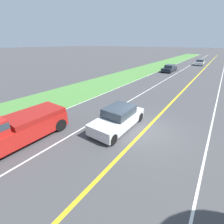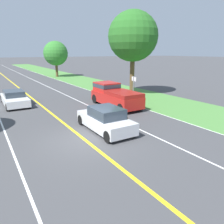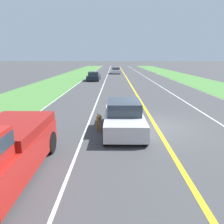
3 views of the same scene
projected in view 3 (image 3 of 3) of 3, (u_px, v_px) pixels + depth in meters
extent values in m
plane|color=#424244|center=(155.00, 126.00, 11.21)|extent=(400.00, 400.00, 0.00)
cube|color=yellow|center=(155.00, 126.00, 11.21)|extent=(0.18, 160.00, 0.01)
cube|color=white|center=(20.00, 125.00, 11.28)|extent=(0.14, 160.00, 0.01)
cube|color=white|center=(88.00, 126.00, 11.24)|extent=(0.10, 160.00, 0.01)
cube|color=white|center=(224.00, 126.00, 11.18)|extent=(0.10, 160.00, 0.01)
cube|color=silver|center=(124.00, 121.00, 10.32)|extent=(1.77, 4.22, 0.68)
cube|color=#2D3842|center=(124.00, 107.00, 10.33)|extent=(1.52, 2.03, 0.58)
cylinder|color=black|center=(106.00, 137.00, 8.73)|extent=(0.22, 0.64, 0.64)
cylinder|color=black|center=(108.00, 115.00, 12.02)|extent=(0.22, 0.64, 0.64)
cylinder|color=black|center=(146.00, 137.00, 8.71)|extent=(0.22, 0.64, 0.64)
cylinder|color=black|center=(137.00, 115.00, 12.00)|extent=(0.22, 0.64, 0.64)
ellipsoid|color=olive|center=(99.00, 119.00, 10.47)|extent=(0.33, 0.73, 0.30)
cylinder|color=olive|center=(97.00, 127.00, 10.31)|extent=(0.08, 0.08, 0.41)
cylinder|color=olive|center=(97.00, 124.00, 10.78)|extent=(0.08, 0.08, 0.41)
cylinder|color=olive|center=(101.00, 127.00, 10.33)|extent=(0.08, 0.08, 0.41)
cylinder|color=olive|center=(100.00, 124.00, 10.81)|extent=(0.08, 0.08, 0.41)
cylinder|color=olive|center=(99.00, 118.00, 10.16)|extent=(0.17, 0.21, 0.19)
sphere|color=olive|center=(99.00, 117.00, 10.02)|extent=(0.27, 0.27, 0.24)
ellipsoid|color=#331E14|center=(100.00, 119.00, 9.87)|extent=(0.12, 0.13, 0.09)
cone|color=brown|center=(98.00, 115.00, 10.00)|extent=(0.09, 0.09, 0.11)
cone|color=brown|center=(101.00, 115.00, 10.02)|extent=(0.09, 0.09, 0.11)
cylinder|color=olive|center=(98.00, 115.00, 10.90)|extent=(0.09, 0.27, 0.26)
cube|color=maroon|center=(11.00, 128.00, 6.81)|extent=(1.93, 3.06, 0.31)
cylinder|color=black|center=(2.00, 142.00, 8.00)|extent=(0.22, 0.80, 0.80)
cylinder|color=black|center=(51.00, 142.00, 7.99)|extent=(0.22, 0.80, 0.80)
cube|color=black|center=(94.00, 77.00, 33.33)|extent=(1.76, 4.70, 0.64)
cube|color=#2D3842|center=(94.00, 73.00, 33.37)|extent=(1.51, 2.26, 0.49)
cylinder|color=black|center=(87.00, 79.00, 31.49)|extent=(0.22, 0.62, 0.62)
cylinder|color=black|center=(90.00, 77.00, 35.27)|extent=(0.22, 0.62, 0.62)
cylinder|color=black|center=(98.00, 80.00, 31.48)|extent=(0.22, 0.62, 0.62)
cylinder|color=black|center=(100.00, 77.00, 35.25)|extent=(0.22, 0.62, 0.62)
cube|color=silver|center=(116.00, 71.00, 47.07)|extent=(1.87, 4.65, 0.61)
cube|color=#2D3842|center=(116.00, 69.00, 47.11)|extent=(1.61, 2.23, 0.55)
cylinder|color=black|center=(112.00, 73.00, 45.27)|extent=(0.22, 0.64, 0.64)
cylinder|color=black|center=(112.00, 72.00, 48.97)|extent=(0.22, 0.64, 0.64)
cylinder|color=black|center=(120.00, 73.00, 45.25)|extent=(0.22, 0.64, 0.64)
cylinder|color=black|center=(120.00, 72.00, 48.95)|extent=(0.22, 0.64, 0.64)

